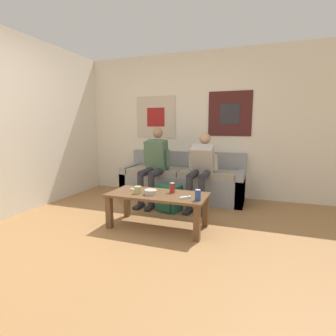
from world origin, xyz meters
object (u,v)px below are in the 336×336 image
drink_can_red (172,188)px  game_controller_near_right (185,197)px  ceramic_bowl (151,192)px  person_seated_adult (154,162)px  pillar_candle (138,190)px  game_controller_near_left (134,190)px  coffee_table (158,199)px  couch (182,182)px  drink_can_blue (198,195)px  backpack (168,199)px  person_seated_teen (201,166)px

drink_can_red → game_controller_near_right: drink_can_red is taller
ceramic_bowl → person_seated_adult: bearing=110.4°
pillar_candle → game_controller_near_left: bearing=133.5°
coffee_table → game_controller_near_left: (-0.34, 0.03, 0.09)m
person_seated_adult → game_controller_near_left: (0.13, -0.99, -0.22)m
couch → coffee_table: (0.10, -1.42, 0.07)m
coffee_table → pillar_candle: 0.27m
drink_can_blue → drink_can_red: (-0.38, 0.24, 0.00)m
person_seated_adult → game_controller_near_right: person_seated_adult is taller
ceramic_bowl → game_controller_near_right: (0.45, -0.03, -0.02)m
drink_can_blue → coffee_table: bearing=166.2°
backpack → pillar_candle: 0.80m
couch → game_controller_near_right: 1.60m
person_seated_adult → person_seated_teen: (0.78, 0.04, -0.03)m
coffee_table → person_seated_adult: (-0.47, 1.02, 0.31)m
game_controller_near_left → game_controller_near_right: same height
person_seated_teen → ceramic_bowl: size_ratio=7.19×
ceramic_bowl → game_controller_near_right: bearing=-4.3°
person_seated_teen → game_controller_near_right: size_ratio=8.85×
drink_can_blue → game_controller_near_left: bearing=169.4°
couch → drink_can_red: (0.25, -1.31, 0.21)m
drink_can_blue → drink_can_red: 0.45m
person_seated_teen → game_controller_near_left: 1.23m
couch → game_controller_near_right: couch is taller
pillar_candle → drink_can_red: size_ratio=0.83×
person_seated_teen → game_controller_near_right: 1.18m
person_seated_adult → backpack: size_ratio=3.07×
ceramic_bowl → game_controller_near_left: (-0.27, 0.10, -0.02)m
person_seated_teen → game_controller_near_left: person_seated_teen is taller
coffee_table → person_seated_teen: (0.31, 1.07, 0.28)m
couch → person_seated_adult: person_seated_adult is taller
couch → coffee_table: size_ratio=1.72×
coffee_table → person_seated_teen: bearing=73.9°
coffee_table → game_controller_near_left: size_ratio=8.58×
person_seated_adult → drink_can_red: bearing=-55.7°
backpack → person_seated_adult: bearing=135.8°
backpack → game_controller_near_left: (-0.25, -0.62, 0.26)m
person_seated_adult → pillar_candle: size_ratio=12.01×
person_seated_teen → game_controller_near_right: bearing=-86.1°
coffee_table → drink_can_red: drink_can_red is taller
coffee_table → drink_can_blue: 0.57m
backpack → game_controller_near_left: 0.72m
backpack → pillar_candle: (-0.14, -0.73, 0.29)m
game_controller_near_left → ceramic_bowl: bearing=-19.7°
person_seated_teen → pillar_candle: (-0.54, -1.15, -0.16)m
pillar_candle → drink_can_red: (0.39, 0.18, 0.02)m
person_seated_teen → game_controller_near_left: bearing=-122.0°
pillar_candle → game_controller_near_left: pillar_candle is taller
couch → drink_can_red: 1.35m
couch → pillar_candle: couch is taller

